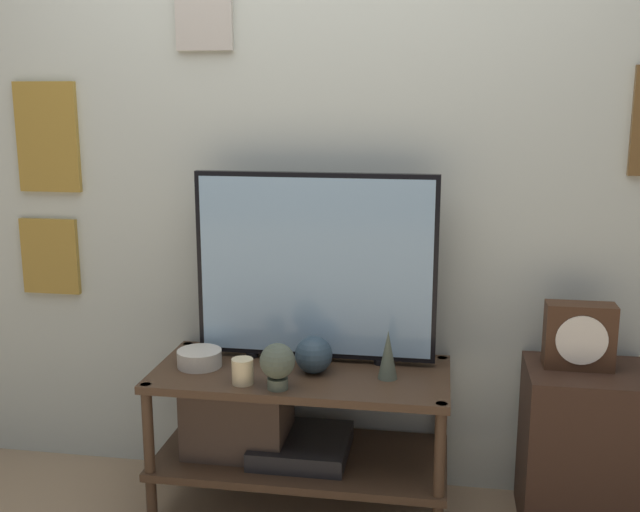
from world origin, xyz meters
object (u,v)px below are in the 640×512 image
Objects in this scene: decorative_bust at (277,363)px; mantel_clock at (579,336)px; vase_slim_bronze at (388,355)px; candle_jar at (243,371)px; vase_round_glass at (314,355)px; vase_wide_bowl at (200,358)px; television at (315,267)px.

mantel_clock reaches higher than decorative_bust.
vase_slim_bronze is 1.95× the size of candle_jar.
vase_round_glass reaches higher than vase_wide_bowl.
candle_jar is at bearing -147.58° from vase_round_glass.
mantel_clock is at bearing -0.84° from television.
vase_slim_bronze is 0.41m from decorative_bust.
vase_slim_bronze is (0.29, -0.14, -0.28)m from television.
vase_slim_bronze is 1.29× the size of vase_round_glass.
vase_slim_bronze is 0.53m from candle_jar.
candle_jar is at bearing 168.69° from decorative_bust.
television reaches higher than vase_slim_bronze.
television is 6.57× the size of vase_round_glass.
mantel_clock is at bearing 15.33° from decorative_bust.
vase_wide_bowl is 0.25m from candle_jar.
vase_slim_bronze is 0.74× the size of mantel_clock.
decorative_bust reaches higher than vase_wide_bowl.
vase_slim_bronze is at bearing -0.70° from vase_wide_bowl.
mantel_clock is at bearing 4.84° from vase_wide_bowl.
vase_wide_bowl is 1.02× the size of decorative_bust.
vase_slim_bronze is 0.72m from vase_wide_bowl.
television is at bearing 52.07° from candle_jar.
decorative_bust is at bearing -26.52° from vase_wide_bowl.
vase_wide_bowl is 1.41m from mantel_clock.
vase_wide_bowl is (-0.44, -0.00, -0.04)m from vase_round_glass.
television is 0.42m from decorative_bust.
mantel_clock reaches higher than vase_round_glass.
vase_round_glass is 1.52× the size of candle_jar.
mantel_clock reaches higher than candle_jar.
candle_jar is at bearing -167.55° from mantel_clock.
decorative_bust is (-0.08, -0.30, -0.28)m from television.
decorative_bust is at bearing -119.37° from vase_round_glass.
vase_wide_bowl is 0.69× the size of mantel_clock.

